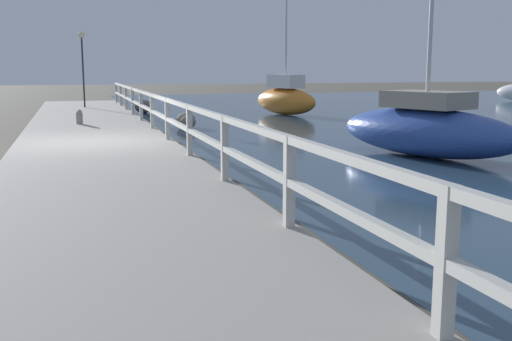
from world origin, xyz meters
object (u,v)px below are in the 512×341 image
at_px(mooring_bollard, 79,117).
at_px(sailboat_orange, 285,98).
at_px(sailboat_blue, 426,129).
at_px(dock_lamp, 82,51).

height_order(mooring_bollard, sailboat_orange, sailboat_orange).
bearing_deg(sailboat_blue, sailboat_orange, 65.19).
height_order(mooring_bollard, dock_lamp, dock_lamp).
distance_m(mooring_bollard, sailboat_blue, 10.07).
xyz_separation_m(dock_lamp, sailboat_blue, (6.68, -15.30, -1.99)).
relative_size(mooring_bollard, sailboat_blue, 0.07).
height_order(mooring_bollard, sailboat_blue, sailboat_blue).
distance_m(mooring_bollard, dock_lamp, 8.35).
distance_m(dock_lamp, sailboat_orange, 8.71).
height_order(dock_lamp, sailboat_orange, sailboat_orange).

